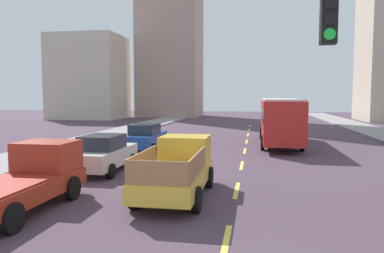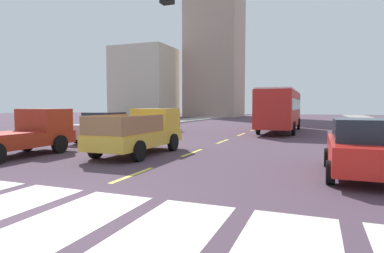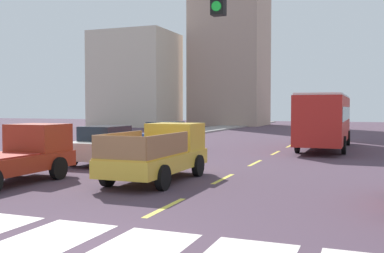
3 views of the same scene
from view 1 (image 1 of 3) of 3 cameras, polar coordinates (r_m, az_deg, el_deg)
The scene contains 15 objects.
sidewalk_left at distance 26.12m, azimuth -19.52°, elevation -3.08°, with size 3.93×110.00×0.15m, color gray.
lane_dash_0 at distance 9.24m, azimuth 5.29°, elevation -17.57°, with size 0.16×2.40×0.01m, color #E1CF49.
lane_dash_1 at distance 13.99m, azimuth 6.97°, elevation -9.80°, with size 0.16×2.40×0.01m, color #E1CF49.
lane_dash_2 at distance 18.87m, azimuth 7.76°, elevation -6.01°, with size 0.16×2.40×0.01m, color #E1CF49.
lane_dash_3 at distance 23.79m, azimuth 8.21°, elevation -3.77°, with size 0.16×2.40×0.01m, color #E1CF49.
lane_dash_4 at distance 28.75m, azimuth 8.51°, elevation -2.31°, with size 0.16×2.40×0.01m, color #E1CF49.
lane_dash_5 at distance 33.71m, azimuth 8.72°, elevation -1.28°, with size 0.16×2.40×0.01m, color #E1CF49.
lane_dash_6 at distance 38.69m, azimuth 8.88°, elevation -0.51°, with size 0.16×2.40×0.01m, color #E1CF49.
lane_dash_7 at distance 43.67m, azimuth 9.00°, elevation 0.09°, with size 0.16×2.40×0.01m, color #E1CF49.
pickup_stakebed at distance 13.21m, azimuth -2.10°, elevation -6.49°, with size 2.18×5.20×1.96m.
pickup_dark at distance 12.71m, azimuth -24.36°, elevation -7.43°, with size 2.18×5.20×1.96m.
city_bus at distance 27.16m, azimuth 13.51°, elevation 1.33°, with size 2.72×10.80×3.32m.
sedan_far at distance 23.91m, azimuth -7.28°, elevation -1.65°, with size 2.02×4.40×1.72m.
sedan_near_right at distance 17.55m, azimuth -13.60°, elevation -4.07°, with size 2.02×4.40×1.72m.
block_mid_right at distance 59.87m, azimuth -15.76°, elevation 7.35°, with size 10.48×8.83×12.83m, color beige.
Camera 1 is at (0.66, -4.53, 3.51)m, focal length 34.24 mm.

